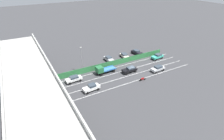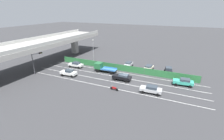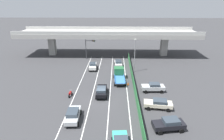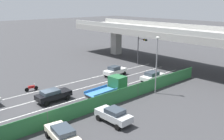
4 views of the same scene
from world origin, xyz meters
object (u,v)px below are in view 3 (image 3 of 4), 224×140
Objects in this scene: motorcycle at (70,94)px; street_lamp at (135,53)px; car_sedan_white at (118,63)px; parked_sedan_dark at (169,124)px; traffic_cone at (128,84)px; car_sedan_silver at (73,115)px; car_hatchback_white at (93,66)px; parked_sedan_cream at (158,103)px; parked_wagon_silver at (153,87)px; flatbed_truck_blue at (119,74)px; traffic_light at (89,45)px; car_sedan_black at (102,91)px.

motorcycle is 0.24× the size of street_lamp.
parked_sedan_dark is at bearing -75.58° from car_sedan_white.
traffic_cone is at bearing 24.87° from motorcycle.
car_hatchback_white reaches higher than car_sedan_silver.
parked_sedan_cream is at bearing -14.32° from motorcycle.
car_hatchback_white reaches higher than parked_wagon_silver.
motorcycle is at bearing -117.89° from car_sedan_white.
flatbed_truck_blue is 1.34× the size of parked_sedan_cream.
car_sedan_silver is 0.72× the size of flatbed_truck_blue.
traffic_cone is at bearing 116.18° from parked_sedan_cream.
car_hatchback_white is 17.51m from parked_wagon_silver.
traffic_light is at bearing 139.63° from street_lamp.
street_lamp reaches higher than flatbed_truck_blue.
flatbed_truck_blue is 17.58m from traffic_light.
flatbed_truck_blue is 1.09× the size of traffic_light.
car_hatchback_white reaches higher than traffic_cone.
car_sedan_white is 11.78m from traffic_cone.
car_sedan_black is 0.81× the size of traffic_light.
flatbed_truck_blue is (3.25, 7.39, 0.35)m from car_sedan_black.
motorcycle is 15.56m from parked_sedan_cream.
flatbed_truck_blue is at bearing 41.17° from motorcycle.
motorcycle is at bearing -176.01° from car_sedan_black.
parked_sedan_cream is at bearing 93.64° from parked_sedan_dark.
flatbed_truck_blue is at bearing -127.17° from street_lamp.
car_sedan_black is at bearing -76.88° from traffic_light.
car_sedan_white is at bearing 90.85° from flatbed_truck_blue.
car_sedan_white is 24.90m from car_sedan_silver.
parked_sedan_cream is 9.85m from traffic_cone.
parked_sedan_dark is 0.56× the size of street_lamp.
parked_sedan_dark reaches higher than traffic_cone.
car_hatchback_white is 0.56× the size of street_lamp.
flatbed_truck_blue reaches higher than traffic_cone.
car_sedan_black is 16.47m from car_sedan_white.
parked_wagon_silver is (6.40, -5.55, -0.34)m from flatbed_truck_blue.
car_hatchback_white is at bearing 80.14° from motorcycle.
car_hatchback_white is 9.53m from traffic_light.
parked_sedan_cream is (12.61, -17.98, -0.06)m from car_hatchback_white.
car_hatchback_white reaches higher than motorcycle.
street_lamp reaches higher than traffic_light.
street_lamp is (10.43, 20.03, 3.87)m from car_sedan_silver.
parked_sedan_dark is at bearing -61.04° from car_hatchback_white.
parked_wagon_silver is at bearing -54.25° from traffic_light.
car_sedan_white is 1.05× the size of parked_wagon_silver.
parked_wagon_silver is at bearing -42.82° from car_hatchback_white.
car_sedan_black is 14.55m from street_lamp.
flatbed_truck_blue is 8.92× the size of traffic_cone.
car_hatchback_white is 9.05m from flatbed_truck_blue.
traffic_light is (-15.01, 32.20, 3.06)m from parked_sedan_dark.
car_hatchback_white is (-3.20, 13.74, 0.02)m from car_sedan_black.
parked_sedan_dark is (9.76, -9.67, 0.01)m from car_sedan_black.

